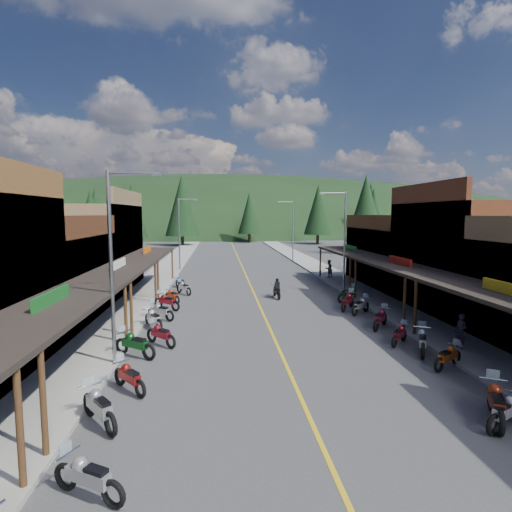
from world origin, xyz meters
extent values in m
plane|color=#38383A|center=(0.00, 0.00, 0.00)|extent=(220.00, 220.00, 0.00)
cube|color=gold|center=(0.00, 20.00, 0.01)|extent=(0.15, 90.00, 0.01)
cube|color=gray|center=(-8.70, 20.00, 0.07)|extent=(3.40, 94.00, 0.15)
cube|color=gray|center=(8.70, 20.00, 0.07)|extent=(3.40, 94.00, 0.15)
cylinder|color=#472D19|center=(-7.20, -13.60, 1.50)|extent=(0.16, 0.16, 3.00)
cube|color=brown|center=(-10.15, -7.90, 4.10)|extent=(0.30, 10.20, 8.20)
cube|color=black|center=(-8.70, -7.90, 3.00)|extent=(3.20, 10.20, 0.18)
cylinder|color=#472D19|center=(-7.20, -12.40, 1.50)|extent=(0.16, 0.16, 3.00)
cylinder|color=#472D19|center=(-7.20, -3.40, 1.50)|extent=(0.16, 0.16, 3.00)
cube|color=#14591E|center=(-8.70, -7.90, 3.20)|extent=(0.12, 3.00, 0.70)
cube|color=#3F2111|center=(-14.00, 1.70, 2.50)|extent=(8.00, 9.00, 5.00)
cube|color=#3F2111|center=(-10.15, 1.70, 3.10)|extent=(0.30, 9.00, 6.20)
cube|color=black|center=(-8.70, 1.70, 3.00)|extent=(3.20, 9.00, 0.18)
cylinder|color=#472D19|center=(-7.20, -2.20, 1.50)|extent=(0.16, 0.16, 3.00)
cylinder|color=#472D19|center=(-7.20, 5.60, 1.50)|extent=(0.16, 0.16, 3.00)
cube|color=silver|center=(-8.70, 1.70, 3.20)|extent=(0.12, 3.00, 0.70)
cube|color=brown|center=(-14.00, 11.30, 3.50)|extent=(8.00, 10.20, 7.00)
cube|color=brown|center=(-10.15, 11.30, 4.10)|extent=(0.30, 10.20, 8.20)
cube|color=black|center=(-8.70, 11.30, 3.00)|extent=(3.20, 10.20, 0.18)
cylinder|color=#472D19|center=(-7.20, 6.80, 1.50)|extent=(0.16, 0.16, 3.00)
cylinder|color=#472D19|center=(-7.20, 15.80, 1.50)|extent=(0.16, 0.16, 3.00)
cube|color=#CC590C|center=(-8.70, 11.30, 3.20)|extent=(0.12, 3.00, 0.70)
cube|color=black|center=(8.70, -7.90, 3.00)|extent=(3.20, 10.20, 0.18)
cylinder|color=#472D19|center=(7.20, -3.40, 1.50)|extent=(0.16, 0.16, 3.00)
cube|color=gold|center=(8.70, -7.90, 3.20)|extent=(0.12, 3.00, 0.70)
cube|color=#562B19|center=(14.00, 1.70, 3.50)|extent=(8.00, 9.00, 7.00)
cube|color=#562B19|center=(10.15, 1.70, 4.10)|extent=(0.30, 9.00, 8.20)
cube|color=black|center=(8.70, 1.70, 3.00)|extent=(3.20, 9.00, 0.18)
cylinder|color=#472D19|center=(7.20, -2.20, 1.50)|extent=(0.16, 0.16, 3.00)
cylinder|color=#472D19|center=(7.20, 5.60, 1.50)|extent=(0.16, 0.16, 3.00)
cube|color=#B2140F|center=(8.70, 1.70, 3.20)|extent=(0.12, 3.00, 0.70)
cube|color=#4C2D16|center=(14.00, 11.30, 2.50)|extent=(8.00, 10.20, 5.00)
cube|color=#4C2D16|center=(10.15, 11.30, 3.10)|extent=(0.30, 10.20, 6.20)
cube|color=black|center=(8.70, 11.30, 3.00)|extent=(3.20, 10.20, 0.18)
cylinder|color=#472D19|center=(7.20, 6.80, 1.50)|extent=(0.16, 0.16, 3.00)
cylinder|color=#472D19|center=(7.20, 15.80, 1.50)|extent=(0.16, 0.16, 3.00)
cube|color=#14591E|center=(8.70, 11.30, 3.20)|extent=(0.12, 3.00, 0.70)
cylinder|color=gray|center=(-7.10, -6.00, 4.00)|extent=(0.16, 0.16, 8.00)
cylinder|color=gray|center=(-6.10, -6.00, 7.90)|extent=(2.00, 0.10, 0.10)
cube|color=gray|center=(-5.20, -6.00, 7.85)|extent=(0.35, 0.18, 0.12)
cylinder|color=gray|center=(-7.10, 22.00, 4.00)|extent=(0.16, 0.16, 8.00)
cylinder|color=gray|center=(-6.10, 22.00, 7.90)|extent=(2.00, 0.10, 0.10)
cube|color=gray|center=(-5.20, 22.00, 7.85)|extent=(0.35, 0.18, 0.12)
cylinder|color=gray|center=(7.10, 8.00, 4.00)|extent=(0.16, 0.16, 8.00)
cylinder|color=gray|center=(6.10, 8.00, 7.90)|extent=(2.00, 0.10, 0.10)
cube|color=gray|center=(5.20, 8.00, 7.85)|extent=(0.35, 0.18, 0.12)
cylinder|color=gray|center=(7.10, 30.00, 4.00)|extent=(0.16, 0.16, 8.00)
cylinder|color=gray|center=(6.10, 30.00, 7.90)|extent=(2.00, 0.10, 0.10)
cube|color=gray|center=(5.20, 30.00, 7.85)|extent=(0.35, 0.18, 0.12)
ellipsoid|color=black|center=(0.00, 135.00, 0.00)|extent=(310.00, 140.00, 60.00)
cylinder|color=black|center=(-40.00, 62.00, 1.00)|extent=(0.60, 0.60, 2.00)
cone|color=black|center=(-40.00, 62.00, 6.50)|extent=(5.04, 5.04, 9.00)
cylinder|color=black|center=(-24.00, 70.00, 1.00)|extent=(0.60, 0.60, 2.00)
cone|color=black|center=(-24.00, 70.00, 7.25)|extent=(5.88, 5.88, 10.50)
cylinder|color=black|center=(-10.00, 58.00, 1.00)|extent=(0.60, 0.60, 2.00)
cone|color=black|center=(-10.00, 58.00, 8.00)|extent=(6.72, 6.72, 12.00)
cylinder|color=black|center=(4.00, 66.00, 1.00)|extent=(0.60, 0.60, 2.00)
cone|color=black|center=(4.00, 66.00, 6.50)|extent=(5.04, 5.04, 9.00)
cylinder|color=black|center=(18.00, 60.00, 1.00)|extent=(0.60, 0.60, 2.00)
cone|color=black|center=(18.00, 60.00, 7.25)|extent=(5.88, 5.88, 10.50)
cylinder|color=black|center=(34.00, 72.00, 1.00)|extent=(0.60, 0.60, 2.00)
cone|color=black|center=(34.00, 72.00, 8.00)|extent=(6.72, 6.72, 12.00)
cylinder|color=black|center=(46.00, 64.00, 1.00)|extent=(0.60, 0.60, 2.00)
cone|color=black|center=(46.00, 64.00, 6.50)|extent=(5.04, 5.04, 9.00)
cylinder|color=black|center=(-32.00, 76.00, 1.00)|extent=(0.60, 0.60, 2.00)
cone|color=black|center=(-32.00, 76.00, 7.25)|extent=(5.88, 5.88, 10.50)
cylinder|color=black|center=(-22.00, 40.00, 1.00)|extent=(0.60, 0.60, 2.00)
cone|color=black|center=(-22.00, 40.00, 6.00)|extent=(4.48, 4.48, 8.00)
cylinder|color=black|center=(24.00, 45.00, 1.00)|extent=(0.60, 0.60, 2.00)
cone|color=black|center=(24.00, 45.00, 6.40)|extent=(4.93, 4.93, 8.80)
cylinder|color=black|center=(-18.00, 50.00, 1.00)|extent=(0.60, 0.60, 2.00)
cone|color=black|center=(-18.00, 50.00, 6.80)|extent=(5.38, 5.38, 9.60)
cylinder|color=black|center=(20.00, 38.00, 1.00)|extent=(0.60, 0.60, 2.00)
cone|color=black|center=(20.00, 38.00, 7.20)|extent=(5.82, 5.82, 10.40)
imported|color=#292131|center=(8.23, -5.67, 0.95)|extent=(0.55, 0.68, 1.61)
imported|color=brown|center=(7.86, 15.13, 1.01)|extent=(0.97, 0.83, 1.72)
camera|label=1|loc=(-2.73, -22.48, 6.27)|focal=28.00mm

